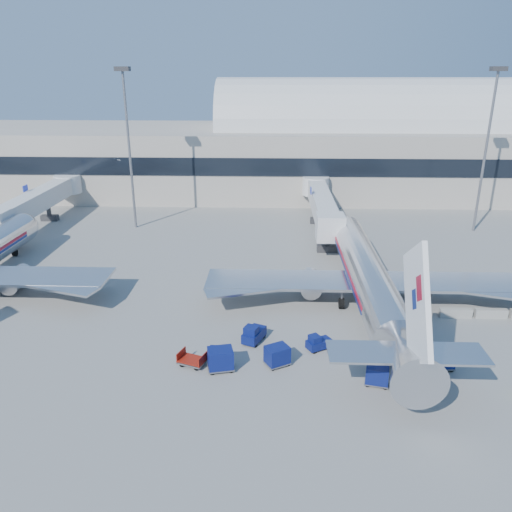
{
  "coord_description": "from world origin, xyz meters",
  "views": [
    {
      "loc": [
        0.58,
        -41.07,
        21.88
      ],
      "look_at": [
        -1.1,
        6.0,
        4.47
      ],
      "focal_mm": 35.0,
      "sensor_mm": 36.0,
      "label": 1
    }
  ],
  "objects_px": {
    "tug_left": "(253,334)",
    "jetbridge_mid": "(40,199)",
    "cart_train_b": "(221,359)",
    "barrier_near": "(456,313)",
    "cart_open_red": "(192,361)",
    "tug_lead": "(318,343)",
    "cart_solo_far": "(440,357)",
    "mast_west": "(127,126)",
    "mast_east": "(489,127)",
    "barrier_mid": "(491,313)",
    "cart_solo_near": "(377,375)",
    "tug_right": "(383,351)",
    "airliner_main": "(368,277)",
    "cart_train_a": "(277,355)",
    "jetbridge_near": "(321,202)",
    "cart_train_c": "(220,358)"
  },
  "relations": [
    {
      "from": "cart_solo_near",
      "to": "barrier_mid",
      "type": "bearing_deg",
      "value": 53.91
    },
    {
      "from": "mast_west",
      "to": "mast_east",
      "type": "xyz_separation_m",
      "value": [
        50.0,
        0.0,
        0.0
      ]
    },
    {
      "from": "mast_west",
      "to": "cart_solo_far",
      "type": "xyz_separation_m",
      "value": [
        33.78,
        -36.75,
        -13.82
      ]
    },
    {
      "from": "jetbridge_mid",
      "to": "barrier_near",
      "type": "distance_m",
      "value": 59.9
    },
    {
      "from": "tug_right",
      "to": "cart_train_b",
      "type": "relative_size",
      "value": 1.03
    },
    {
      "from": "jetbridge_mid",
      "to": "barrier_near",
      "type": "height_order",
      "value": "jetbridge_mid"
    },
    {
      "from": "tug_lead",
      "to": "tug_left",
      "type": "bearing_deg",
      "value": 139.57
    },
    {
      "from": "barrier_near",
      "to": "cart_solo_far",
      "type": "height_order",
      "value": "cart_solo_far"
    },
    {
      "from": "barrier_mid",
      "to": "cart_solo_far",
      "type": "distance_m",
      "value": 11.55
    },
    {
      "from": "jetbridge_near",
      "to": "barrier_mid",
      "type": "relative_size",
      "value": 9.17
    },
    {
      "from": "cart_train_b",
      "to": "barrier_near",
      "type": "bearing_deg",
      "value": 11.0
    },
    {
      "from": "mast_west",
      "to": "cart_train_a",
      "type": "xyz_separation_m",
      "value": [
        21.04,
        -36.83,
        -13.92
      ]
    },
    {
      "from": "cart_train_b",
      "to": "cart_solo_near",
      "type": "bearing_deg",
      "value": -20.71
    },
    {
      "from": "barrier_mid",
      "to": "tug_right",
      "type": "height_order",
      "value": "tug_right"
    },
    {
      "from": "tug_left",
      "to": "cart_open_red",
      "type": "height_order",
      "value": "tug_left"
    },
    {
      "from": "tug_left",
      "to": "tug_right",
      "type": "bearing_deg",
      "value": -78.38
    },
    {
      "from": "cart_solo_far",
      "to": "barrier_mid",
      "type": "bearing_deg",
      "value": 45.25
    },
    {
      "from": "tug_lead",
      "to": "cart_solo_far",
      "type": "bearing_deg",
      "value": -44.16
    },
    {
      "from": "barrier_near",
      "to": "cart_train_c",
      "type": "bearing_deg",
      "value": -156.5
    },
    {
      "from": "jetbridge_near",
      "to": "mast_west",
      "type": "height_order",
      "value": "mast_west"
    },
    {
      "from": "jetbridge_mid",
      "to": "mast_west",
      "type": "distance_m",
      "value": 18.06
    },
    {
      "from": "cart_train_a",
      "to": "cart_solo_near",
      "type": "distance_m",
      "value": 7.76
    },
    {
      "from": "airliner_main",
      "to": "barrier_mid",
      "type": "bearing_deg",
      "value": -12.5
    },
    {
      "from": "tug_right",
      "to": "cart_solo_far",
      "type": "height_order",
      "value": "cart_solo_far"
    },
    {
      "from": "airliner_main",
      "to": "jetbridge_near",
      "type": "distance_m",
      "value": 26.43
    },
    {
      "from": "jetbridge_near",
      "to": "cart_train_a",
      "type": "relative_size",
      "value": 11.9
    },
    {
      "from": "barrier_mid",
      "to": "cart_train_b",
      "type": "bearing_deg",
      "value": -158.64
    },
    {
      "from": "barrier_near",
      "to": "cart_open_red",
      "type": "relative_size",
      "value": 1.24
    },
    {
      "from": "mast_east",
      "to": "barrier_near",
      "type": "distance_m",
      "value": 33.67
    },
    {
      "from": "tug_left",
      "to": "jetbridge_mid",
      "type": "bearing_deg",
      "value": 67.95
    },
    {
      "from": "jetbridge_mid",
      "to": "cart_train_c",
      "type": "xyz_separation_m",
      "value": [
        30.98,
        -38.12,
        -3.07
      ]
    },
    {
      "from": "airliner_main",
      "to": "barrier_mid",
      "type": "xyz_separation_m",
      "value": [
        11.3,
        -2.51,
        -2.48
      ]
    },
    {
      "from": "cart_train_a",
      "to": "barrier_mid",
      "type": "bearing_deg",
      "value": -6.36
    },
    {
      "from": "airliner_main",
      "to": "tug_lead",
      "type": "distance_m",
      "value": 10.65
    },
    {
      "from": "tug_right",
      "to": "cart_train_a",
      "type": "distance_m",
      "value": 8.7
    },
    {
      "from": "mast_west",
      "to": "tug_lead",
      "type": "bearing_deg",
      "value": -54.5
    },
    {
      "from": "mast_east",
      "to": "tug_right",
      "type": "xyz_separation_m",
      "value": [
        -20.37,
        -35.48,
        -14.15
      ]
    },
    {
      "from": "tug_right",
      "to": "cart_train_b",
      "type": "height_order",
      "value": "cart_train_b"
    },
    {
      "from": "mast_west",
      "to": "cart_train_b",
      "type": "bearing_deg",
      "value": -66.17
    },
    {
      "from": "cart_solo_near",
      "to": "mast_east",
      "type": "bearing_deg",
      "value": 74.08
    },
    {
      "from": "tug_right",
      "to": "barrier_mid",
      "type": "bearing_deg",
      "value": 57.11
    },
    {
      "from": "airliner_main",
      "to": "barrier_near",
      "type": "height_order",
      "value": "airliner_main"
    },
    {
      "from": "mast_west",
      "to": "tug_left",
      "type": "xyz_separation_m",
      "value": [
        19.01,
        -33.24,
        -14.04
      ]
    },
    {
      "from": "barrier_mid",
      "to": "cart_train_b",
      "type": "distance_m",
      "value": 26.49
    },
    {
      "from": "jetbridge_near",
      "to": "tug_lead",
      "type": "relative_size",
      "value": 11.76
    },
    {
      "from": "mast_west",
      "to": "barrier_mid",
      "type": "bearing_deg",
      "value": -34.14
    },
    {
      "from": "mast_east",
      "to": "barrier_near",
      "type": "height_order",
      "value": "mast_east"
    },
    {
      "from": "airliner_main",
      "to": "cart_train_c",
      "type": "relative_size",
      "value": 20.41
    },
    {
      "from": "cart_solo_far",
      "to": "jetbridge_near",
      "type": "bearing_deg",
      "value": 95.26
    },
    {
      "from": "tug_right",
      "to": "cart_solo_far",
      "type": "xyz_separation_m",
      "value": [
        4.15,
        -1.27,
        0.33
      ]
    }
  ]
}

